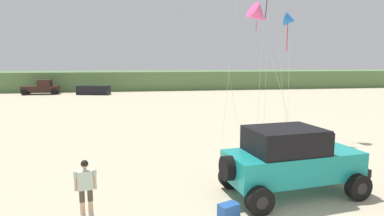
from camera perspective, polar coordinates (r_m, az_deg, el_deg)
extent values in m
cube|color=#567A47|center=(53.94, -1.84, 5.08)|extent=(90.00, 9.71, 2.84)
cube|color=teal|center=(11.23, 17.45, -9.56)|extent=(4.60, 2.39, 0.90)
cube|color=teal|center=(12.11, 24.04, -6.78)|extent=(1.31, 1.82, 0.12)
cube|color=black|center=(10.82, 16.10, -5.51)|extent=(2.51, 2.04, 0.80)
cube|color=black|center=(11.51, 21.14, -5.12)|extent=(0.31, 1.67, 0.72)
cube|color=black|center=(12.69, 26.05, -9.24)|extent=(0.43, 1.81, 0.28)
cylinder|color=black|center=(10.12, 6.35, -10.60)|extent=(0.40, 0.80, 0.77)
cylinder|color=black|center=(13.20, 21.18, -9.75)|extent=(0.87, 0.41, 0.84)
cylinder|color=black|center=(13.20, 21.18, -9.75)|extent=(0.42, 0.37, 0.38)
cylinder|color=black|center=(11.74, 27.49, -12.38)|extent=(0.87, 0.41, 0.84)
cylinder|color=black|center=(11.74, 27.49, -12.38)|extent=(0.42, 0.37, 0.38)
cylinder|color=black|center=(11.45, 6.91, -11.99)|extent=(0.87, 0.41, 0.84)
cylinder|color=black|center=(11.45, 6.91, -11.99)|extent=(0.42, 0.37, 0.38)
cylinder|color=black|center=(9.75, 11.97, -15.85)|extent=(0.87, 0.41, 0.84)
cylinder|color=black|center=(9.75, 11.97, -15.85)|extent=(0.42, 0.37, 0.38)
cylinder|color=#DBB28E|center=(9.99, -18.89, -16.61)|extent=(0.14, 0.14, 0.49)
cylinder|color=#4C4233|center=(9.83, -18.99, -14.53)|extent=(0.15, 0.15, 0.36)
cube|color=silver|center=(10.10, -18.82, -17.53)|extent=(0.14, 0.27, 0.10)
cylinder|color=#DBB28E|center=(9.98, -17.57, -16.57)|extent=(0.14, 0.14, 0.49)
cylinder|color=#4C4233|center=(9.82, -17.67, -14.48)|extent=(0.15, 0.15, 0.36)
cube|color=silver|center=(10.10, -17.52, -17.49)|extent=(0.14, 0.27, 0.10)
cube|color=silver|center=(9.66, -18.46, -12.04)|extent=(0.43, 0.31, 0.54)
cylinder|color=#DBB28E|center=(9.68, -20.00, -12.14)|extent=(0.09, 0.09, 0.56)
cylinder|color=silver|center=(9.62, -20.05, -11.08)|extent=(0.11, 0.11, 0.16)
cylinder|color=#DBB28E|center=(9.66, -16.91, -12.04)|extent=(0.09, 0.09, 0.56)
cylinder|color=silver|center=(9.60, -16.96, -10.97)|extent=(0.11, 0.11, 0.16)
cylinder|color=#DBB28E|center=(9.56, -18.54, -10.29)|extent=(0.10, 0.10, 0.08)
sphere|color=#DBB28E|center=(9.52, -18.58, -9.46)|extent=(0.21, 0.21, 0.21)
sphere|color=black|center=(9.50, -18.59, -9.37)|extent=(0.21, 0.21, 0.21)
cube|color=#23519E|center=(9.60, 6.54, -17.63)|extent=(0.65, 0.54, 0.38)
cube|color=black|center=(48.07, -25.31, 3.13)|extent=(4.67, 2.09, 0.76)
cube|color=black|center=(47.89, -24.73, 4.11)|extent=(1.67, 1.86, 0.84)
cylinder|color=black|center=(48.73, -22.88, 2.88)|extent=(0.77, 0.29, 0.76)
cylinder|color=black|center=(46.68, -23.37, 2.65)|extent=(0.77, 0.29, 0.76)
cylinder|color=black|center=(49.57, -27.08, 2.71)|extent=(0.77, 0.29, 0.76)
cylinder|color=black|center=(47.56, -27.74, 2.47)|extent=(0.77, 0.29, 0.76)
cube|color=black|center=(45.15, -17.12, 3.07)|extent=(4.49, 2.72, 1.20)
cylinder|color=silver|center=(20.08, 7.50, 14.10)|extent=(2.63, 4.92, 12.80)
cylinder|color=silver|center=(18.36, 14.45, 16.39)|extent=(0.21, 4.34, 14.02)
cylinder|color=silver|center=(20.00, 5.43, 12.25)|extent=(1.58, 2.82, 11.47)
cylinder|color=black|center=(23.19, 13.17, 17.93)|extent=(0.05, 0.40, 2.14)
cylinder|color=silver|center=(22.06, 13.15, 9.33)|extent=(0.73, 1.55, 9.65)
cone|color=blue|center=(21.34, 17.07, 14.73)|extent=(1.19, 1.04, 1.13)
cylinder|color=red|center=(21.17, 16.58, 12.00)|extent=(0.05, 0.07, 1.72)
cylinder|color=silver|center=(19.63, 16.83, 5.29)|extent=(1.30, 2.90, 6.87)
cone|color=#E04C93|center=(19.71, 11.84, 15.86)|extent=(1.73, 1.54, 1.71)
cylinder|color=#E04C93|center=(19.58, 11.36, 14.09)|extent=(0.05, 0.07, 0.61)
cylinder|color=silver|center=(17.67, 14.89, 5.29)|extent=(0.58, 4.30, 7.00)
cylinder|color=silver|center=(18.62, 12.75, 17.97)|extent=(2.63, 5.56, 15.07)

